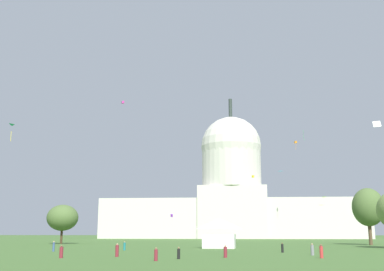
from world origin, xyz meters
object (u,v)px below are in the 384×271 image
object	(u,v)px
person_teal_near_tree_east	(124,246)
person_black_back_right	(179,254)
kite_cyan_mid	(280,172)
kite_turquoise_mid	(14,127)
kite_magenta_high	(123,102)
kite_green_high	(303,133)
tree_east_mid	(368,207)
kite_orange_high	(296,142)
person_grey_aisle_center	(312,250)
person_red_lawn_far_right	(321,252)
kite_red_low	(322,206)
kite_yellow_mid	(253,176)
person_black_front_right	(282,248)
person_maroon_mid_right	(156,255)
person_denim_near_tent	(54,247)
person_maroon_mid_left	(225,252)
person_maroon_back_left	(61,252)
kite_violet_low	(172,216)
person_maroon_back_center	(117,251)
kite_lime_low	(323,199)
kite_white_low	(377,124)
tree_west_mid	(63,218)
event_tent	(219,233)
capitol_building	(232,195)

from	to	relation	value
person_teal_near_tree_east	person_black_back_right	distance (m)	28.81
kite_cyan_mid	kite_turquoise_mid	bearing A→B (deg)	-121.44
kite_magenta_high	kite_green_high	xyz separation A→B (m)	(66.63, 35.51, -4.34)
tree_east_mid	kite_orange_high	distance (m)	86.57
person_grey_aisle_center	person_red_lawn_far_right	bearing A→B (deg)	-84.77
kite_red_low	kite_yellow_mid	bearing A→B (deg)	43.36
person_black_front_right	person_maroon_mid_right	size ratio (longest dim) A/B	1.02
person_denim_near_tent	person_maroon_mid_left	distance (m)	33.92
person_maroon_back_left	kite_green_high	bearing A→B (deg)	50.13
person_maroon_back_left	kite_violet_low	distance (m)	121.66
person_denim_near_tent	kite_cyan_mid	xyz separation A→B (m)	(45.88, 63.73, 20.57)
person_maroon_back_left	person_black_back_right	bearing A→B (deg)	-19.94
person_red_lawn_far_right	kite_violet_low	size ratio (longest dim) A/B	0.39
tree_east_mid	person_black_front_right	xyz separation A→B (m)	(-26.77, -44.02, -8.75)
person_maroon_back_left	person_teal_near_tree_east	distance (m)	25.20
tree_east_mid	person_maroon_mid_left	size ratio (longest dim) A/B	9.08
person_maroon_back_center	person_black_back_right	distance (m)	9.89
person_black_front_right	person_maroon_mid_right	bearing A→B (deg)	-130.29
kite_green_high	kite_cyan_mid	xyz separation A→B (m)	(-14.50, -42.81, -21.45)
kite_orange_high	kite_lime_low	size ratio (longest dim) A/B	2.54
person_black_front_right	kite_green_high	distance (m)	117.11
person_grey_aisle_center	kite_magenta_high	world-z (taller)	kite_magenta_high
tree_east_mid	kite_cyan_mid	bearing A→B (deg)	134.20
person_teal_near_tree_east	kite_red_low	xyz separation A→B (m)	(48.83, 68.85, 10.67)
tree_east_mid	kite_white_low	distance (m)	61.44
person_maroon_back_left	kite_green_high	xyz separation A→B (m)	(51.79, 125.72, 42.10)
tree_east_mid	person_red_lawn_far_right	world-z (taller)	tree_east_mid
kite_cyan_mid	person_black_back_right	bearing A→B (deg)	-97.25
tree_west_mid	kite_violet_low	size ratio (longest dim) A/B	2.34
kite_red_low	person_grey_aisle_center	bearing A→B (deg)	95.35
person_grey_aisle_center	kite_white_low	xyz separation A→B (m)	(8.54, -6.29, 17.03)
kite_magenta_high	kite_cyan_mid	bearing A→B (deg)	-121.57
person_denim_near_tent	kite_white_low	world-z (taller)	kite_white_low
person_black_back_right	kite_violet_low	distance (m)	123.49
person_maroon_mid_left	kite_green_high	xyz separation A→B (m)	(30.61, 122.80, 42.13)
person_maroon_mid_left	kite_turquoise_mid	distance (m)	44.87
event_tent	kite_white_low	world-z (taller)	kite_white_low
person_black_back_right	person_black_front_right	bearing A→B (deg)	-55.33
person_maroon_mid_right	kite_white_low	xyz separation A→B (m)	(28.99, 8.23, 17.10)
kite_yellow_mid	kite_lime_low	world-z (taller)	kite_yellow_mid
event_tent	tree_west_mid	bearing A→B (deg)	150.24
kite_red_low	person_maroon_mid_right	bearing A→B (deg)	86.09
person_maroon_mid_left	tree_east_mid	bearing A→B (deg)	38.29
kite_orange_high	person_denim_near_tent	bearing A→B (deg)	-37.16
person_black_back_right	kite_turquoise_mid	xyz separation A→B (m)	(-31.50, 17.34, 20.87)
person_maroon_back_left	kite_cyan_mid	bearing A→B (deg)	48.31
capitol_building	person_maroon_mid_right	world-z (taller)	capitol_building
tree_east_mid	person_maroon_back_center	world-z (taller)	tree_east_mid
person_maroon_mid_right	kite_red_low	bearing A→B (deg)	-145.15
person_red_lawn_far_right	kite_yellow_mid	distance (m)	82.61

